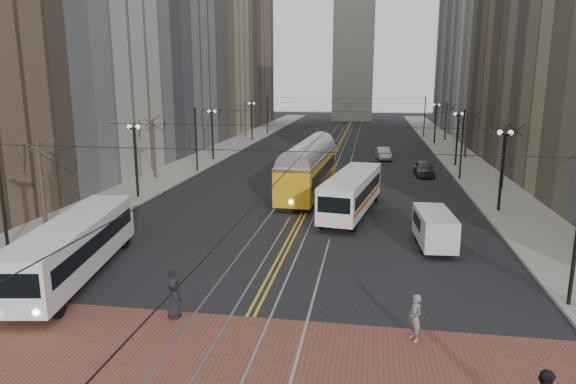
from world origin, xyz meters
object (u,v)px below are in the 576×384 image
(transit_bus, at_px, (75,249))
(sedan_grey, at_px, (424,168))
(rear_bus, at_px, (352,194))
(pedestrian_a, at_px, (174,298))
(pedestrian_b, at_px, (415,318))
(streetcar, at_px, (309,173))
(sedan_silver, at_px, (384,153))
(cargo_van, at_px, (434,230))

(transit_bus, height_order, sedan_grey, transit_bus)
(rear_bus, height_order, pedestrian_a, rear_bus)
(pedestrian_a, xyz_separation_m, pedestrian_b, (9.30, -0.36, 0.05))
(streetcar, relative_size, rear_bus, 1.34)
(rear_bus, xyz_separation_m, pedestrian_b, (3.01, -17.76, -0.53))
(sedan_silver, bearing_deg, streetcar, -114.87)
(streetcar, xyz_separation_m, sedan_silver, (6.56, 19.58, -1.01))
(sedan_grey, bearing_deg, streetcar, -139.36)
(sedan_silver, distance_m, pedestrian_a, 44.31)
(streetcar, bearing_deg, pedestrian_a, -93.03)
(rear_bus, bearing_deg, streetcar, 130.06)
(streetcar, bearing_deg, cargo_van, -53.56)
(sedan_grey, xyz_separation_m, pedestrian_a, (-12.73, -33.28, 0.10))
(cargo_van, xyz_separation_m, pedestrian_a, (-11.19, -10.65, -0.19))
(rear_bus, height_order, cargo_van, rear_bus)
(transit_bus, xyz_separation_m, rear_bus, (12.55, 14.05, 0.03))
(streetcar, distance_m, pedestrian_a, 23.95)
(sedan_grey, relative_size, sedan_silver, 1.01)
(pedestrian_a, bearing_deg, sedan_silver, -6.45)
(sedan_silver, height_order, pedestrian_a, pedestrian_a)
(cargo_van, bearing_deg, rear_bus, 122.09)
(rear_bus, relative_size, sedan_silver, 2.55)
(pedestrian_b, bearing_deg, streetcar, 171.02)
(sedan_grey, relative_size, pedestrian_b, 2.46)
(transit_bus, distance_m, sedan_silver, 42.85)
(pedestrian_b, bearing_deg, cargo_van, 145.50)
(streetcar, height_order, sedan_silver, streetcar)
(streetcar, height_order, cargo_van, streetcar)
(transit_bus, bearing_deg, pedestrian_b, -22.77)
(transit_bus, relative_size, sedan_silver, 2.60)
(cargo_van, distance_m, sedan_grey, 22.69)
(streetcar, bearing_deg, sedan_grey, 45.61)
(sedan_grey, distance_m, pedestrian_b, 33.82)
(pedestrian_a, height_order, pedestrian_b, pedestrian_b)
(transit_bus, bearing_deg, sedan_silver, 59.76)
(sedan_silver, bearing_deg, transit_bus, -117.25)
(transit_bus, height_order, sedan_silver, transit_bus)
(rear_bus, height_order, sedan_grey, rear_bus)
(sedan_silver, xyz_separation_m, pedestrian_a, (-9.02, -43.38, 0.13))
(rear_bus, relative_size, pedestrian_a, 6.60)
(pedestrian_b, bearing_deg, transit_bus, -128.19)
(pedestrian_a, bearing_deg, pedestrian_b, -86.93)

